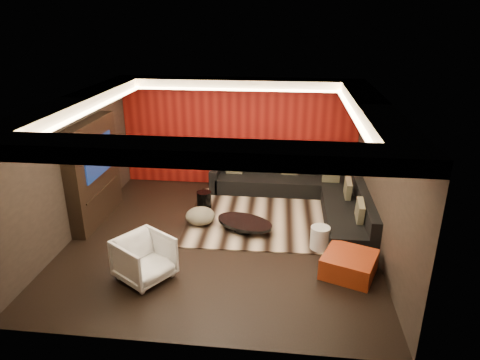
# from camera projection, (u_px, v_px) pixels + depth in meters

# --- Properties ---
(floor) EXTENTS (6.00, 6.00, 0.02)m
(floor) POSITION_uv_depth(u_px,v_px,m) (222.00, 239.00, 8.67)
(floor) COLOR black
(floor) RESTS_ON ground
(ceiling) EXTENTS (6.00, 6.00, 0.02)m
(ceiling) POSITION_uv_depth(u_px,v_px,m) (220.00, 100.00, 7.63)
(ceiling) COLOR silver
(ceiling) RESTS_ON ground
(wall_back) EXTENTS (6.00, 0.02, 2.80)m
(wall_back) POSITION_uv_depth(u_px,v_px,m) (239.00, 133.00, 10.93)
(wall_back) COLOR black
(wall_back) RESTS_ON ground
(wall_left) EXTENTS (0.02, 6.00, 2.80)m
(wall_left) POSITION_uv_depth(u_px,v_px,m) (71.00, 168.00, 8.47)
(wall_left) COLOR black
(wall_left) RESTS_ON ground
(wall_right) EXTENTS (0.02, 6.00, 2.80)m
(wall_right) POSITION_uv_depth(u_px,v_px,m) (383.00, 180.00, 7.83)
(wall_right) COLOR black
(wall_right) RESTS_ON ground
(red_feature_wall) EXTENTS (5.98, 0.05, 2.78)m
(red_feature_wall) POSITION_uv_depth(u_px,v_px,m) (239.00, 133.00, 10.89)
(red_feature_wall) COLOR #6B0C0A
(red_feature_wall) RESTS_ON ground
(soffit_back) EXTENTS (6.00, 0.60, 0.22)m
(soffit_back) POSITION_uv_depth(u_px,v_px,m) (237.00, 83.00, 10.17)
(soffit_back) COLOR silver
(soffit_back) RESTS_ON ground
(soffit_front) EXTENTS (6.00, 0.60, 0.22)m
(soffit_front) POSITION_uv_depth(u_px,v_px,m) (185.00, 152.00, 5.18)
(soffit_front) COLOR silver
(soffit_front) RESTS_ON ground
(soffit_left) EXTENTS (0.60, 4.80, 0.22)m
(soffit_left) POSITION_uv_depth(u_px,v_px,m) (77.00, 103.00, 7.96)
(soffit_left) COLOR silver
(soffit_left) RESTS_ON ground
(soffit_right) EXTENTS (0.60, 4.80, 0.22)m
(soffit_right) POSITION_uv_depth(u_px,v_px,m) (374.00, 110.00, 7.39)
(soffit_right) COLOR silver
(soffit_right) RESTS_ON ground
(cove_back) EXTENTS (4.80, 0.08, 0.04)m
(cove_back) POSITION_uv_depth(u_px,v_px,m) (236.00, 90.00, 9.89)
(cove_back) COLOR #FFD899
(cove_back) RESTS_ON ground
(cove_front) EXTENTS (4.80, 0.08, 0.04)m
(cove_front) POSITION_uv_depth(u_px,v_px,m) (191.00, 151.00, 5.53)
(cove_front) COLOR #FFD899
(cove_front) RESTS_ON ground
(cove_left) EXTENTS (0.08, 4.80, 0.04)m
(cove_left) POSITION_uv_depth(u_px,v_px,m) (95.00, 108.00, 7.96)
(cove_left) COLOR #FFD899
(cove_left) RESTS_ON ground
(cove_right) EXTENTS (0.08, 4.80, 0.04)m
(cove_right) POSITION_uv_depth(u_px,v_px,m) (353.00, 115.00, 7.46)
(cove_right) COLOR #FFD899
(cove_right) RESTS_ON ground
(tv_surround) EXTENTS (0.30, 2.00, 2.20)m
(tv_surround) POSITION_uv_depth(u_px,v_px,m) (93.00, 172.00, 9.11)
(tv_surround) COLOR black
(tv_surround) RESTS_ON ground
(tv_screen) EXTENTS (0.04, 1.30, 0.80)m
(tv_screen) POSITION_uv_depth(u_px,v_px,m) (99.00, 156.00, 8.97)
(tv_screen) COLOR black
(tv_screen) RESTS_ON ground
(tv_shelf) EXTENTS (0.04, 1.60, 0.04)m
(tv_shelf) POSITION_uv_depth(u_px,v_px,m) (103.00, 189.00, 9.24)
(tv_shelf) COLOR black
(tv_shelf) RESTS_ON ground
(rug) EXTENTS (4.06, 3.08, 0.02)m
(rug) POSITION_uv_depth(u_px,v_px,m) (279.00, 217.00, 9.52)
(rug) COLOR #C5AC90
(rug) RESTS_ON floor
(coffee_table) EXTENTS (1.64, 1.64, 0.21)m
(coffee_table) POSITION_uv_depth(u_px,v_px,m) (245.00, 226.00, 8.91)
(coffee_table) COLOR black
(coffee_table) RESTS_ON rug
(drum_stool) EXTENTS (0.40, 0.40, 0.40)m
(drum_stool) POSITION_uv_depth(u_px,v_px,m) (204.00, 200.00, 9.90)
(drum_stool) COLOR black
(drum_stool) RESTS_ON rug
(striped_pouf) EXTENTS (0.68, 0.68, 0.35)m
(striped_pouf) POSITION_uv_depth(u_px,v_px,m) (200.00, 216.00, 9.17)
(striped_pouf) COLOR #BCB492
(striped_pouf) RESTS_ON rug
(white_side_table) EXTENTS (0.41, 0.41, 0.46)m
(white_side_table) POSITION_uv_depth(u_px,v_px,m) (320.00, 238.00, 8.20)
(white_side_table) COLOR silver
(white_side_table) RESTS_ON floor
(orange_ottoman) EXTENTS (1.10, 1.10, 0.38)m
(orange_ottoman) POSITION_uv_depth(u_px,v_px,m) (349.00, 264.00, 7.42)
(orange_ottoman) COLOR #933113
(orange_ottoman) RESTS_ON floor
(armchair) EXTENTS (1.16, 1.15, 0.77)m
(armchair) POSITION_uv_depth(u_px,v_px,m) (145.00, 259.00, 7.23)
(armchair) COLOR white
(armchair) RESTS_ON floor
(sectional_sofa) EXTENTS (3.65, 3.50, 0.75)m
(sectional_sofa) POSITION_uv_depth(u_px,v_px,m) (306.00, 194.00, 10.11)
(sectional_sofa) COLOR black
(sectional_sofa) RESTS_ON floor
(throw_pillows) EXTENTS (3.07, 2.81, 0.50)m
(throw_pillows) POSITION_uv_depth(u_px,v_px,m) (309.00, 180.00, 9.99)
(throw_pillows) COLOR beige
(throw_pillows) RESTS_ON sectional_sofa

